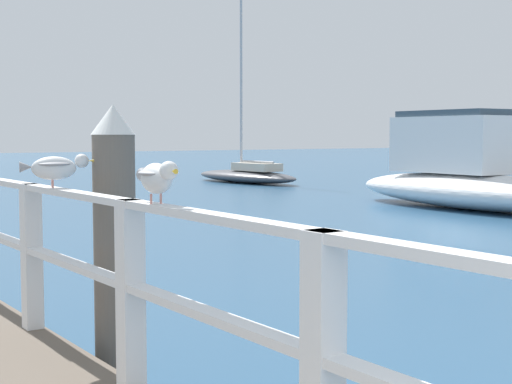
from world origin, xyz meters
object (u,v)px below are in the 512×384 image
object	(u,v)px
seagull_foreground	(157,177)
boat_1	(470,176)
dock_piling_near	(115,258)
seagull_background	(55,167)
boat_2	(247,174)

from	to	relation	value
seagull_foreground	boat_1	size ratio (longest dim) A/B	0.06
dock_piling_near	boat_1	world-z (taller)	boat_1
seagull_background	boat_1	xyz separation A→B (m)	(13.62, 7.82, -0.82)
dock_piling_near	seagull_background	distance (m)	0.72
boat_1	seagull_background	bearing A→B (deg)	-147.96
dock_piling_near	seagull_foreground	world-z (taller)	dock_piling_near
seagull_background	boat_2	size ratio (longest dim) A/B	0.06
dock_piling_near	boat_2	world-z (taller)	boat_2
seagull_background	dock_piling_near	bearing A→B (deg)	95.06
seagull_background	boat_2	world-z (taller)	boat_2
seagull_background	seagull_foreground	bearing A→B (deg)	15.18
dock_piling_near	seagull_foreground	xyz separation A→B (m)	(-0.38, -1.34, 0.61)
seagull_background	boat_2	bearing A→B (deg)	158.39
dock_piling_near	boat_2	distance (m)	24.49
seagull_foreground	seagull_background	size ratio (longest dim) A/B	1.01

